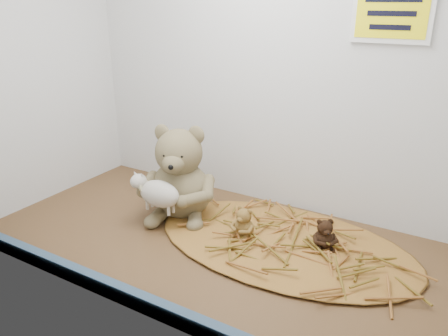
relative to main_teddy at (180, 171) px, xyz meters
The scene contains 8 objects.
alcove_shell 36.14cm from the main_teddy, ahead, with size 120.40×60.20×90.40cm.
front_rail 43.25cm from the main_teddy, 65.58° to the right, with size 119.28×2.20×3.60cm, color #334A61.
straw_bed 34.32cm from the main_teddy, ahead, with size 68.50×39.78×1.33cm, color brown.
main_teddy is the anchor object (origin of this frame).
toy_lamb 9.99cm from the main_teddy, 90.00° to the right, with size 15.45×9.43×9.98cm, color silver, non-canonical shape.
mini_teddy_tan 23.79cm from the main_teddy, ahead, with size 6.45×6.81×8.00cm, color olive, non-canonical shape.
mini_teddy_brown 42.47cm from the main_teddy, ahead, with size 6.19×6.54×7.68cm, color black, non-canonical shape.
wall_sign 66.22cm from the main_teddy, 23.17° to the left, with size 16.00×1.20×11.00cm, color yellow.
Camera 1 is at (50.45, -82.10, 58.08)cm, focal length 35.00 mm.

